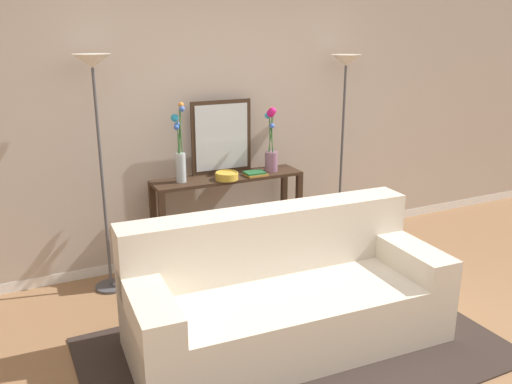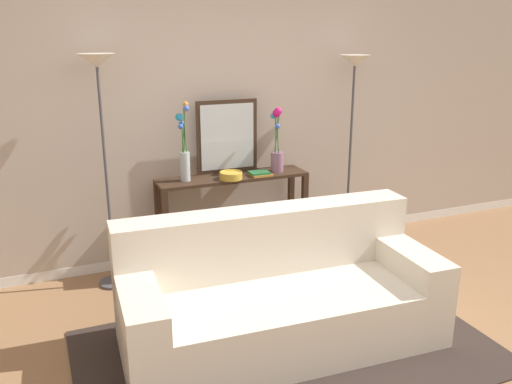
{
  "view_description": "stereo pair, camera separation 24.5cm",
  "coord_description": "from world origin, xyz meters",
  "px_view_note": "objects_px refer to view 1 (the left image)",
  "views": [
    {
      "loc": [
        -1.77,
        -2.34,
        2.07
      ],
      "look_at": [
        -0.05,
        1.16,
        0.88
      ],
      "focal_mm": 37.6,
      "sensor_mm": 36.0,
      "label": 1
    },
    {
      "loc": [
        -1.55,
        -2.44,
        2.07
      ],
      "look_at": [
        -0.05,
        1.16,
        0.88
      ],
      "focal_mm": 37.6,
      "sensor_mm": 36.0,
      "label": 2
    }
  ],
  "objects_px": {
    "vase_short_flowers": "(271,147)",
    "console_table": "(228,204)",
    "floor_lamp_right": "(344,98)",
    "vase_tall_flowers": "(180,153)",
    "fruit_bowl": "(227,176)",
    "wall_mirror": "(222,137)",
    "book_row_under_console": "(192,264)",
    "couch": "(284,298)",
    "book_stack": "(255,174)",
    "floor_lamp_left": "(96,109)"
  },
  "relations": [
    {
      "from": "console_table",
      "to": "vase_tall_flowers",
      "type": "relative_size",
      "value": 2.01
    },
    {
      "from": "console_table",
      "to": "vase_tall_flowers",
      "type": "distance_m",
      "value": 0.67
    },
    {
      "from": "book_row_under_console",
      "to": "book_stack",
      "type": "bearing_deg",
      "value": -8.41
    },
    {
      "from": "fruit_bowl",
      "to": "book_row_under_console",
      "type": "relative_size",
      "value": 0.51
    },
    {
      "from": "vase_tall_flowers",
      "to": "wall_mirror",
      "type": "bearing_deg",
      "value": 16.74
    },
    {
      "from": "console_table",
      "to": "floor_lamp_right",
      "type": "distance_m",
      "value": 1.48
    },
    {
      "from": "wall_mirror",
      "to": "book_stack",
      "type": "xyz_separation_m",
      "value": [
        0.22,
        -0.22,
        -0.31
      ]
    },
    {
      "from": "floor_lamp_right",
      "to": "couch",
      "type": "bearing_deg",
      "value": -135.89
    },
    {
      "from": "couch",
      "to": "vase_tall_flowers",
      "type": "distance_m",
      "value": 1.56
    },
    {
      "from": "couch",
      "to": "floor_lamp_left",
      "type": "xyz_separation_m",
      "value": [
        -0.92,
        1.31,
        1.18
      ]
    },
    {
      "from": "wall_mirror",
      "to": "vase_tall_flowers",
      "type": "height_order",
      "value": "vase_tall_flowers"
    },
    {
      "from": "couch",
      "to": "book_stack",
      "type": "distance_m",
      "value": 1.41
    },
    {
      "from": "console_table",
      "to": "vase_short_flowers",
      "type": "distance_m",
      "value": 0.64
    },
    {
      "from": "vase_short_flowers",
      "to": "book_stack",
      "type": "height_order",
      "value": "vase_short_flowers"
    },
    {
      "from": "vase_tall_flowers",
      "to": "vase_short_flowers",
      "type": "bearing_deg",
      "value": -1.38
    },
    {
      "from": "floor_lamp_right",
      "to": "vase_tall_flowers",
      "type": "relative_size",
      "value": 2.75
    },
    {
      "from": "couch",
      "to": "book_row_under_console",
      "type": "height_order",
      "value": "couch"
    },
    {
      "from": "floor_lamp_right",
      "to": "fruit_bowl",
      "type": "relative_size",
      "value": 9.31
    },
    {
      "from": "console_table",
      "to": "floor_lamp_left",
      "type": "xyz_separation_m",
      "value": [
        -1.08,
        -0.02,
        0.92
      ]
    },
    {
      "from": "floor_lamp_left",
      "to": "wall_mirror",
      "type": "relative_size",
      "value": 2.91
    },
    {
      "from": "floor_lamp_right",
      "to": "fruit_bowl",
      "type": "height_order",
      "value": "floor_lamp_right"
    },
    {
      "from": "book_stack",
      "to": "book_row_under_console",
      "type": "bearing_deg",
      "value": 171.59
    },
    {
      "from": "console_table",
      "to": "vase_short_flowers",
      "type": "bearing_deg",
      "value": -2.16
    },
    {
      "from": "floor_lamp_right",
      "to": "book_stack",
      "type": "distance_m",
      "value": 1.14
    },
    {
      "from": "wall_mirror",
      "to": "fruit_bowl",
      "type": "xyz_separation_m",
      "value": [
        -0.05,
        -0.23,
        -0.29
      ]
    },
    {
      "from": "vase_tall_flowers",
      "to": "fruit_bowl",
      "type": "relative_size",
      "value": 3.38
    },
    {
      "from": "book_stack",
      "to": "book_row_under_console",
      "type": "distance_m",
      "value": 0.99
    },
    {
      "from": "vase_tall_flowers",
      "to": "book_stack",
      "type": "xyz_separation_m",
      "value": [
        0.66,
        -0.09,
        -0.23
      ]
    },
    {
      "from": "vase_short_flowers",
      "to": "book_row_under_console",
      "type": "bearing_deg",
      "value": 178.83
    },
    {
      "from": "couch",
      "to": "fruit_bowl",
      "type": "distance_m",
      "value": 1.36
    },
    {
      "from": "floor_lamp_left",
      "to": "couch",
      "type": "bearing_deg",
      "value": -55.0
    },
    {
      "from": "wall_mirror",
      "to": "fruit_bowl",
      "type": "height_order",
      "value": "wall_mirror"
    },
    {
      "from": "couch",
      "to": "book_row_under_console",
      "type": "bearing_deg",
      "value": 98.45
    },
    {
      "from": "floor_lamp_left",
      "to": "vase_short_flowers",
      "type": "height_order",
      "value": "floor_lamp_left"
    },
    {
      "from": "couch",
      "to": "vase_tall_flowers",
      "type": "relative_size",
      "value": 3.22
    },
    {
      "from": "vase_short_flowers",
      "to": "fruit_bowl",
      "type": "distance_m",
      "value": 0.52
    },
    {
      "from": "book_stack",
      "to": "console_table",
      "type": "bearing_deg",
      "value": 158.99
    },
    {
      "from": "book_row_under_console",
      "to": "console_table",
      "type": "bearing_deg",
      "value": -0.0
    },
    {
      "from": "vase_short_flowers",
      "to": "floor_lamp_right",
      "type": "bearing_deg",
      "value": -0.47
    },
    {
      "from": "vase_short_flowers",
      "to": "console_table",
      "type": "bearing_deg",
      "value": 177.84
    },
    {
      "from": "console_table",
      "to": "book_stack",
      "type": "height_order",
      "value": "book_stack"
    },
    {
      "from": "floor_lamp_right",
      "to": "console_table",
      "type": "bearing_deg",
      "value": 178.93
    },
    {
      "from": "floor_lamp_right",
      "to": "book_stack",
      "type": "relative_size",
      "value": 9.77
    },
    {
      "from": "floor_lamp_left",
      "to": "book_row_under_console",
      "type": "distance_m",
      "value": 1.6
    },
    {
      "from": "floor_lamp_left",
      "to": "vase_tall_flowers",
      "type": "height_order",
      "value": "floor_lamp_left"
    },
    {
      "from": "couch",
      "to": "fruit_bowl",
      "type": "bearing_deg",
      "value": 84.82
    },
    {
      "from": "vase_tall_flowers",
      "to": "book_row_under_console",
      "type": "height_order",
      "value": "vase_tall_flowers"
    },
    {
      "from": "wall_mirror",
      "to": "book_row_under_console",
      "type": "distance_m",
      "value": 1.17
    },
    {
      "from": "couch",
      "to": "floor_lamp_right",
      "type": "height_order",
      "value": "floor_lamp_right"
    },
    {
      "from": "vase_tall_flowers",
      "to": "book_stack",
      "type": "relative_size",
      "value": 3.55
    }
  ]
}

